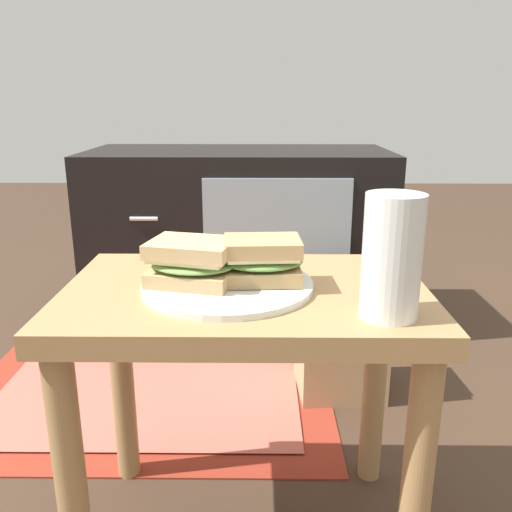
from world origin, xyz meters
name	(u,v)px	position (x,y,z in m)	size (l,w,h in m)	color
side_table	(246,340)	(0.00, 0.00, 0.37)	(0.56, 0.36, 0.46)	#A37A4C
tv_cabinet	(239,238)	(-0.05, 0.95, 0.29)	(0.96, 0.46, 0.58)	black
area_rug	(155,377)	(-0.27, 0.53, 0.00)	(0.94, 0.80, 0.01)	maroon
plate	(228,285)	(-0.03, -0.01, 0.47)	(0.26, 0.26, 0.01)	silver
sandwich_front	(192,262)	(-0.08, -0.01, 0.50)	(0.15, 0.13, 0.07)	tan
sandwich_back	(262,260)	(0.03, 0.00, 0.50)	(0.13, 0.10, 0.07)	tan
beer_glass	(392,258)	(0.19, -0.11, 0.54)	(0.08, 0.08, 0.17)	silver
paper_bag	(341,336)	(0.23, 0.47, 0.15)	(0.23, 0.19, 0.31)	tan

